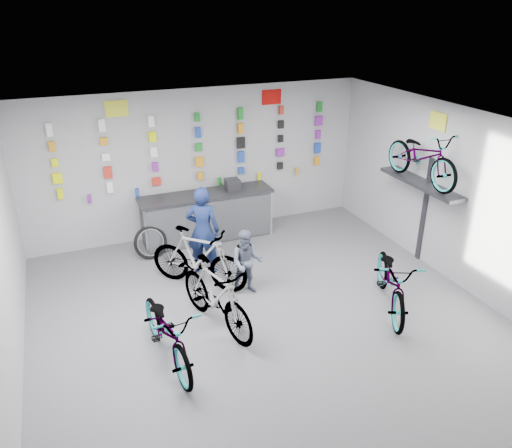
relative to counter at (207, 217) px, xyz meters
name	(u,v)px	position (x,y,z in m)	size (l,w,h in m)	color
floor	(279,336)	(0.00, -3.54, -0.49)	(8.00, 8.00, 0.00)	#535358
ceiling	(283,137)	(0.00, -3.54, 2.51)	(8.00, 8.00, 0.00)	white
wall_back	(199,163)	(0.00, 0.46, 1.01)	(7.00, 7.00, 0.00)	#AAABAD
wall_right	(479,208)	(3.50, -3.54, 1.01)	(8.00, 8.00, 0.00)	#AAABAD
counter	(207,217)	(0.00, 0.00, 0.00)	(2.70, 0.66, 1.00)	black
merch_wall	(199,150)	(0.01, 0.39, 1.30)	(5.57, 0.08, 1.57)	#F2FF01
wall_bracket	(421,188)	(3.33, -2.34, 0.98)	(0.39, 1.90, 2.00)	#333338
sign_left	(117,109)	(-1.50, 0.44, 2.23)	(0.42, 0.02, 0.30)	yellow
sign_right	(272,97)	(1.60, 0.44, 2.23)	(0.42, 0.02, 0.30)	#BA0E09
sign_side	(438,121)	(3.48, -2.34, 2.16)	(0.02, 0.40, 0.30)	yellow
bike_left	(167,331)	(-1.62, -3.46, -0.01)	(0.64, 1.83, 0.96)	gray
bike_center	(216,296)	(-0.77, -2.97, 0.06)	(0.51, 1.80, 1.08)	gray
bike_right	(392,280)	(1.96, -3.53, 0.01)	(0.67, 1.91, 1.00)	gray
bike_service	(199,258)	(-0.68, -1.74, 0.05)	(0.51, 1.80, 1.08)	gray
bike_wall	(422,156)	(3.25, -2.34, 1.57)	(0.63, 1.80, 0.95)	gray
clerk	(203,231)	(-0.46, -1.28, 0.33)	(0.60, 0.39, 1.64)	#14204C
customer	(247,262)	(0.00, -2.24, 0.09)	(0.56, 0.43, 1.14)	slate
spare_wheel	(150,242)	(-1.25, -0.37, -0.17)	(0.69, 0.36, 0.64)	black
register	(232,185)	(0.56, 0.01, 0.62)	(0.28, 0.30, 0.22)	black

